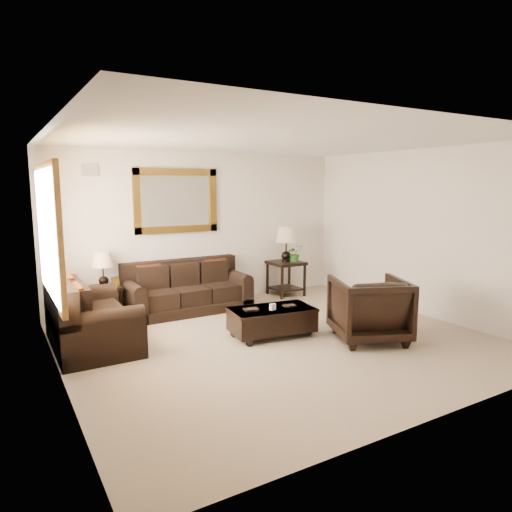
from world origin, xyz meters
TOP-DOWN VIEW (x-y plane):
  - room at (0.00, 0.00)m, footprint 5.51×5.01m
  - window at (-2.70, 0.90)m, footprint 0.07×1.96m
  - mirror at (-0.50, 2.47)m, footprint 1.50×0.06m
  - air_vent at (-1.90, 2.48)m, footprint 0.25×0.02m
  - sofa at (-0.50, 2.09)m, footprint 2.07×0.89m
  - loveseat at (-2.30, 1.09)m, footprint 0.99×1.66m
  - end_table_left at (-1.84, 2.21)m, footprint 0.50×0.50m
  - end_table_right at (1.57, 2.16)m, footprint 0.61×0.61m
  - coffee_table at (0.04, 0.24)m, footprint 1.25×0.79m
  - armchair at (1.10, -0.59)m, footprint 1.21×1.17m
  - potted_plant at (1.71, 2.05)m, footprint 0.38×0.40m

SIDE VIEW (x-z plane):
  - coffee_table at x=0.04m, z-range 0.00..0.50m
  - sofa at x=-0.50m, z-range -0.12..0.73m
  - loveseat at x=-2.30m, z-range -0.12..0.81m
  - armchair at x=1.10m, z-range 0.00..0.96m
  - end_table_left at x=-1.84m, z-range 0.17..1.26m
  - potted_plant at x=1.71m, z-range 0.66..0.92m
  - end_table_right at x=1.57m, z-range 0.20..1.54m
  - room at x=0.00m, z-range 0.00..2.71m
  - window at x=-2.70m, z-range 0.72..2.38m
  - mirror at x=-0.50m, z-range 1.30..2.40m
  - air_vent at x=-1.90m, z-range 2.26..2.44m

